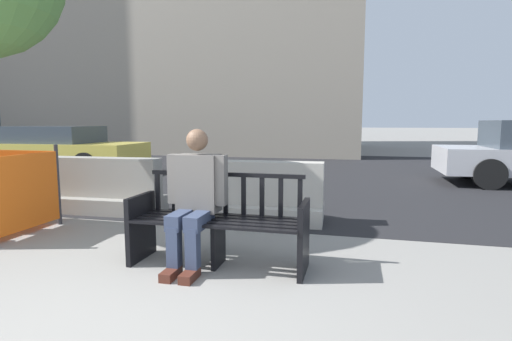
{
  "coord_description": "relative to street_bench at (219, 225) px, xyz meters",
  "views": [
    {
      "loc": [
        1.67,
        -2.13,
        1.38
      ],
      "look_at": [
        0.42,
        2.89,
        0.75
      ],
      "focal_mm": 28.0,
      "sensor_mm": 36.0,
      "label": 1
    }
  ],
  "objects": [
    {
      "name": "street_bench",
      "position": [
        0.0,
        0.0,
        0.0
      ],
      "size": [
        1.69,
        0.54,
        0.88
      ],
      "color": "black",
      "rests_on": "ground"
    },
    {
      "name": "jersey_barrier_left",
      "position": [
        -2.58,
        1.77,
        -0.06
      ],
      "size": [
        2.02,
        0.75,
        0.84
      ],
      "color": "gray",
      "rests_on": "ground"
    },
    {
      "name": "jersey_barrier_centre",
      "position": [
        -0.15,
        1.78,
        -0.06
      ],
      "size": [
        2.03,
        0.77,
        0.84
      ],
      "color": "#ADA89E",
      "rests_on": "ground"
    },
    {
      "name": "ground_plane",
      "position": [
        -0.42,
        -1.42,
        -0.4
      ],
      "size": [
        200.0,
        200.0,
        0.0
      ],
      "primitive_type": "plane",
      "color": "gray"
    },
    {
      "name": "car_taxi_near",
      "position": [
        -6.7,
        5.7,
        0.26
      ],
      "size": [
        4.72,
        2.06,
        1.27
      ],
      "color": "#DBC64C",
      "rests_on": "ground"
    },
    {
      "name": "seated_person",
      "position": [
        -0.22,
        -0.06,
        0.29
      ],
      "size": [
        0.58,
        0.72,
        1.31
      ],
      "color": "#66605B",
      "rests_on": "ground"
    },
    {
      "name": "street_asphalt",
      "position": [
        -0.42,
        7.28,
        -0.39
      ],
      "size": [
        120.0,
        12.0,
        0.01
      ],
      "primitive_type": "cube",
      "color": "black",
      "rests_on": "ground"
    }
  ]
}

